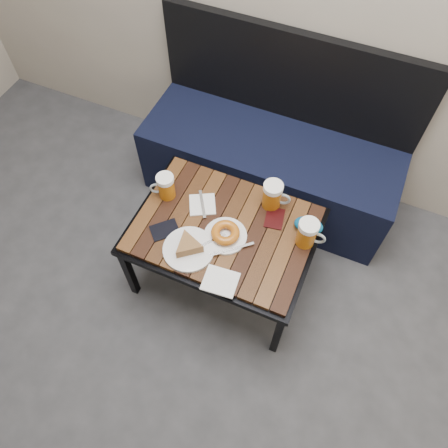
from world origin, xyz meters
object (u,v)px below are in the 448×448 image
at_px(plate_pie, 188,247).
at_px(plate_bagel, 225,234).
at_px(bench, 270,161).
at_px(beer_mug_left, 166,186).
at_px(passport_navy, 165,230).
at_px(knit_pouch, 309,225).
at_px(beer_mug_centre, 273,195).
at_px(cafe_table, 224,232).
at_px(beer_mug_right, 308,233).
at_px(passport_burgundy, 275,218).

xyz_separation_m(plate_pie, plate_bagel, (0.12, 0.13, -0.00)).
distance_m(bench, beer_mug_left, 0.71).
distance_m(passport_navy, knit_pouch, 0.65).
height_order(beer_mug_centre, plate_bagel, beer_mug_centre).
bearing_deg(cafe_table, beer_mug_right, 11.70).
xyz_separation_m(cafe_table, beer_mug_right, (0.36, 0.08, 0.12)).
relative_size(bench, cafe_table, 1.67).
bearing_deg(passport_burgundy, plate_bagel, -143.07).
height_order(bench, knit_pouch, bench).
relative_size(beer_mug_left, plate_pie, 0.58).
bearing_deg(plate_bagel, beer_mug_right, 19.43).
bearing_deg(plate_pie, passport_navy, 161.43).
bearing_deg(beer_mug_centre, passport_burgundy, -69.19).
xyz_separation_m(beer_mug_centre, beer_mug_right, (0.21, -0.13, -0.00)).
height_order(beer_mug_left, plate_bagel, beer_mug_left).
distance_m(beer_mug_right, plate_bagel, 0.36).
xyz_separation_m(plate_pie, knit_pouch, (0.45, 0.32, 0.00)).
distance_m(beer_mug_centre, plate_pie, 0.46).
bearing_deg(plate_pie, beer_mug_left, 134.63).
relative_size(cafe_table, knit_pouch, 6.37).
xyz_separation_m(cafe_table, passport_burgundy, (0.20, 0.14, 0.05)).
relative_size(plate_bagel, passport_burgundy, 2.01).
distance_m(bench, passport_burgundy, 0.56).
bearing_deg(beer_mug_centre, plate_bagel, -127.20).
bearing_deg(beer_mug_left, passport_burgundy, 162.33).
relative_size(cafe_table, beer_mug_right, 5.82).
height_order(bench, beer_mug_centre, bench).
bearing_deg(knit_pouch, beer_mug_centre, 162.89).
xyz_separation_m(beer_mug_right, passport_burgundy, (-0.17, 0.06, -0.07)).
xyz_separation_m(beer_mug_centre, plate_bagel, (-0.13, -0.25, -0.05)).
height_order(plate_bagel, knit_pouch, knit_pouch).
bearing_deg(bench, cafe_table, -91.20).
relative_size(beer_mug_centre, plate_pie, 0.64).
bearing_deg(knit_pouch, passport_navy, -155.77).
relative_size(beer_mug_centre, plate_bagel, 0.63).
bearing_deg(knit_pouch, beer_mug_right, -81.78).
bearing_deg(beer_mug_centre, beer_mug_left, -172.88).
relative_size(cafe_table, beer_mug_centre, 5.74).
bearing_deg(passport_navy, passport_burgundy, 75.60).
bearing_deg(beer_mug_left, beer_mug_centre, 170.82).
relative_size(beer_mug_right, plate_bagel, 0.62).
distance_m(cafe_table, passport_navy, 0.27).
distance_m(beer_mug_left, beer_mug_right, 0.69).
bearing_deg(beer_mug_right, passport_burgundy, 156.77).
bearing_deg(passport_burgundy, beer_mug_left, 178.55).
bearing_deg(plate_bagel, beer_mug_centre, 62.69).
relative_size(plate_pie, passport_burgundy, 1.97).
xyz_separation_m(beer_mug_right, passport_navy, (-0.60, -0.20, -0.07)).
height_order(beer_mug_left, plate_pie, beer_mug_left).
bearing_deg(passport_navy, cafe_table, 71.71).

